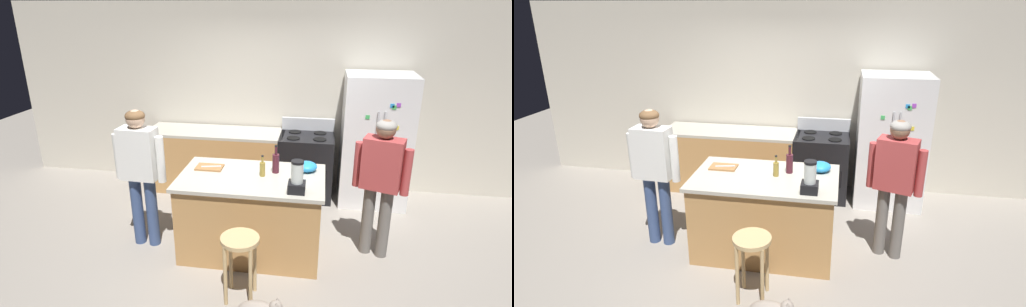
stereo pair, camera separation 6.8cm
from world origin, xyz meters
TOP-DOWN VIEW (x-y plane):
  - ground_plane at (0.00, 0.00)m, footprint 14.00×14.00m
  - back_wall at (0.00, 1.95)m, footprint 8.00×0.10m
  - kitchen_island at (0.00, 0.00)m, footprint 1.56×0.94m
  - back_counter_run at (-0.80, 1.55)m, footprint 2.00×0.64m
  - refrigerator at (1.45, 1.50)m, footprint 0.90×0.73m
  - stove_range at (0.53, 1.52)m, footprint 0.76×0.65m
  - person_by_island_left at (-1.24, -0.06)m, footprint 0.59×0.24m
  - person_by_sink_right at (1.36, 0.14)m, footprint 0.59×0.34m
  - bar_stool at (0.03, -0.82)m, footprint 0.36×0.36m
  - blender_appliance at (0.50, -0.31)m, footprint 0.17×0.17m
  - bottle_wine at (0.24, 0.14)m, footprint 0.08×0.08m
  - bottle_vinegar at (0.11, 0.03)m, footprint 0.06×0.06m
  - mixing_bowl at (0.58, 0.24)m, footprint 0.23×0.23m
  - cutting_board at (-0.51, 0.15)m, footprint 0.30×0.20m
  - chef_knife at (-0.49, 0.15)m, footprint 0.22×0.08m

SIDE VIEW (x-z plane):
  - ground_plane at x=0.00m, z-range 0.00..0.00m
  - back_counter_run at x=-0.80m, z-range 0.00..0.91m
  - kitchen_island at x=0.00m, z-range 0.00..0.92m
  - stove_range at x=0.53m, z-range -0.08..1.01m
  - bar_stool at x=0.03m, z-range 0.18..0.85m
  - refrigerator at x=1.45m, z-range 0.00..1.81m
  - cutting_board at x=-0.51m, z-range 0.91..0.93m
  - chef_knife at x=-0.49m, z-range 0.93..0.94m
  - person_by_sink_right at x=1.36m, z-range 0.16..1.73m
  - mixing_bowl at x=0.58m, z-range 0.91..1.02m
  - person_by_island_left at x=-1.24m, z-range 0.17..1.78m
  - bottle_vinegar at x=0.11m, z-range 0.88..1.12m
  - bottle_wine at x=0.24m, z-range 0.87..1.19m
  - blender_appliance at x=0.50m, z-range 0.89..1.21m
  - back_wall at x=0.00m, z-range 0.00..2.70m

